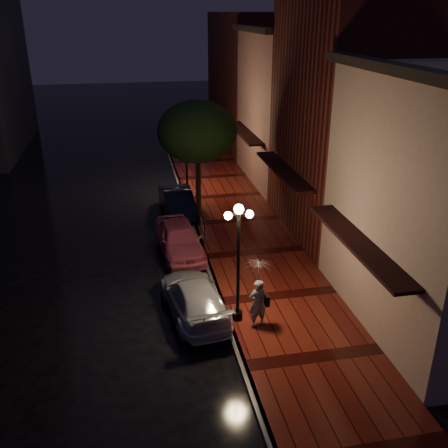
{
  "coord_description": "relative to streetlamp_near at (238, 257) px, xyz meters",
  "views": [
    {
      "loc": [
        -2.95,
        -19.4,
        10.13
      ],
      "look_at": [
        0.95,
        0.53,
        1.4
      ],
      "focal_mm": 40.0,
      "sensor_mm": 36.0,
      "label": 1
    }
  ],
  "objects": [
    {
      "name": "curb",
      "position": [
        -0.35,
        5.0,
        -2.53
      ],
      "size": [
        0.25,
        60.0,
        0.15
      ],
      "primitive_type": "cube",
      "color": "#595451",
      "rests_on": "ground"
    },
    {
      "name": "streetlamp_far",
      "position": [
        0.0,
        14.0,
        0.0
      ],
      "size": [
        0.96,
        0.36,
        4.31
      ],
      "color": "black",
      "rests_on": "sidewalk"
    },
    {
      "name": "parking_meter",
      "position": [
        -0.2,
        6.1,
        -1.55
      ],
      "size": [
        0.16,
        0.14,
        1.48
      ],
      "rotation": [
        0.0,
        0.0,
        0.3
      ],
      "color": "black",
      "rests_on": "sidewalk"
    },
    {
      "name": "storefront_extra",
      "position": [
        6.65,
        25.0,
        2.4
      ],
      "size": [
        5.0,
        12.0,
        10.0
      ],
      "primitive_type": "cube",
      "color": "#511914",
      "rests_on": "ground"
    },
    {
      "name": "ground",
      "position": [
        -0.35,
        5.0,
        -2.6
      ],
      "size": [
        120.0,
        120.0,
        0.0
      ],
      "primitive_type": "plane",
      "color": "black",
      "rests_on": "ground"
    },
    {
      "name": "streetlamp_near",
      "position": [
        0.0,
        0.0,
        0.0
      ],
      "size": [
        0.96,
        0.36,
        4.31
      ],
      "color": "black",
      "rests_on": "sidewalk"
    },
    {
      "name": "storefront_near",
      "position": [
        6.65,
        -1.0,
        1.65
      ],
      "size": [
        5.0,
        8.0,
        8.5
      ],
      "primitive_type": "cube",
      "color": "gray",
      "rests_on": "ground"
    },
    {
      "name": "storefront_far",
      "position": [
        6.65,
        15.0,
        1.9
      ],
      "size": [
        5.0,
        8.0,
        9.0
      ],
      "primitive_type": "cube",
      "color": "#8C5951",
      "rests_on": "ground"
    },
    {
      "name": "navy_car",
      "position": [
        -0.95,
        10.42,
        -1.89
      ],
      "size": [
        1.84,
        4.44,
        1.43
      ],
      "primitive_type": "imported",
      "rotation": [
        0.0,
        0.0,
        0.08
      ],
      "color": "black",
      "rests_on": "ground"
    },
    {
      "name": "street_tree",
      "position": [
        0.26,
        10.99,
        1.64
      ],
      "size": [
        4.16,
        4.16,
        5.8
      ],
      "color": "black",
      "rests_on": "sidewalk"
    },
    {
      "name": "silver_car",
      "position": [
        -1.4,
        0.88,
        -1.94
      ],
      "size": [
        2.4,
        4.74,
        1.32
      ],
      "primitive_type": "imported",
      "rotation": [
        0.0,
        0.0,
        3.27
      ],
      "color": "#B6B6BF",
      "rests_on": "ground"
    },
    {
      "name": "storefront_mid",
      "position": [
        6.65,
        7.0,
        2.9
      ],
      "size": [
        5.0,
        8.0,
        11.0
      ],
      "primitive_type": "cube",
      "color": "#511914",
      "rests_on": "ground"
    },
    {
      "name": "sidewalk",
      "position": [
        1.9,
        5.0,
        -2.53
      ],
      "size": [
        4.5,
        60.0,
        0.15
      ],
      "primitive_type": "cube",
      "color": "#49110D",
      "rests_on": "ground"
    },
    {
      "name": "woman_with_umbrella",
      "position": [
        0.59,
        -0.49,
        -0.81
      ],
      "size": [
        1.03,
        1.05,
        2.48
      ],
      "rotation": [
        0.0,
        0.0,
        3.28
      ],
      "color": "silver",
      "rests_on": "sidewalk"
    },
    {
      "name": "pink_car",
      "position": [
        -1.39,
        5.75,
        -1.85
      ],
      "size": [
        2.16,
        4.54,
        1.5
      ],
      "primitive_type": "imported",
      "rotation": [
        0.0,
        0.0,
        0.09
      ],
      "color": "#D0556E",
      "rests_on": "ground"
    }
  ]
}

